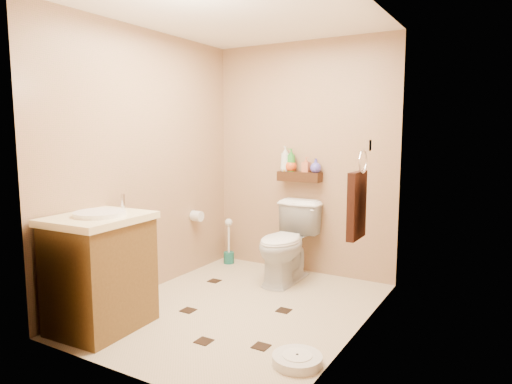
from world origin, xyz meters
The scene contains 20 objects.
ground centered at (0.00, 0.00, 0.00)m, with size 2.50×2.50×0.00m, color #CAB094.
wall_back centered at (0.00, 1.25, 1.20)m, with size 2.00×0.04×2.40m, color #A5795E.
wall_front centered at (0.00, -1.25, 1.20)m, with size 2.00×0.04×2.40m, color #A5795E.
wall_left centered at (-1.00, 0.00, 1.20)m, with size 0.04×2.50×2.40m, color #A5795E.
wall_right centered at (1.00, 0.00, 1.20)m, with size 0.04×2.50×2.40m, color #A5795E.
ceiling centered at (0.00, 0.00, 2.40)m, with size 2.00×2.50×0.02m, color white.
wall_shelf centered at (0.00, 1.17, 1.02)m, with size 0.46×0.14×0.10m, color #3D2310.
floor_accents centered at (0.01, -0.04, 0.00)m, with size 1.21×1.37×0.01m.
toilet centered at (0.03, 0.83, 0.39)m, with size 0.44×0.77×0.79m, color white.
vanity centered at (-0.70, -0.85, 0.45)m, with size 0.62×0.74×1.00m.
bathroom_scale centered at (0.82, -0.61, 0.03)m, with size 0.34×0.34×0.07m.
toilet_brush centered at (-0.82, 1.07, 0.18)m, with size 0.12×0.12×0.51m.
towel_ring centered at (0.91, 0.25, 0.95)m, with size 0.12×0.30×0.76m.
toilet_paper centered at (-0.94, 0.65, 0.60)m, with size 0.12×0.11×0.12m.
bottle_a centered at (-0.17, 1.17, 1.20)m, with size 0.10×0.10×0.27m, color silver.
bottle_b centered at (-0.16, 1.17, 1.15)m, with size 0.07×0.07×0.15m, color yellow.
bottle_c centered at (-0.10, 1.17, 1.15)m, with size 0.12×0.12×0.16m, color #CC4A18.
bottle_d centered at (-0.10, 1.17, 1.19)m, with size 0.09×0.09×0.24m, color #2E8C2F.
bottle_e centered at (0.07, 1.17, 1.15)m, with size 0.07×0.07×0.16m, color #C36541.
bottle_f centered at (0.18, 1.17, 1.14)m, with size 0.11×0.11×0.14m, color #534EC3.
Camera 1 is at (1.98, -3.12, 1.48)m, focal length 32.00 mm.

